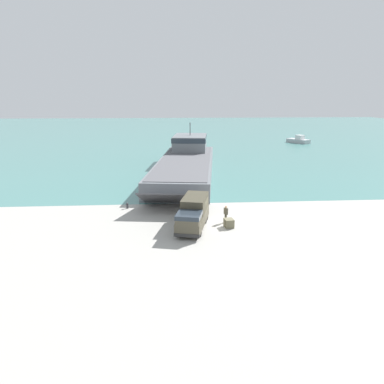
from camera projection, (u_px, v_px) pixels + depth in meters
ground_plane at (214, 223)px, 38.53m from camera, size 240.00×240.00×0.00m
water_surface at (179, 133)px, 132.55m from camera, size 240.00×180.00×0.01m
landing_craft at (186, 161)px, 63.60m from camera, size 13.04×39.35×7.74m
military_truck at (193, 213)px, 36.85m from camera, size 3.94×7.52×2.92m
soldier_on_ramp at (226, 213)px, 38.46m from camera, size 0.41×0.50×1.78m
moored_boat_a at (298, 140)px, 103.61m from camera, size 5.69×6.73×2.16m
mooring_bollard at (127, 205)px, 43.36m from camera, size 0.28×0.28×0.69m
cargo_crate at (229, 223)px, 37.16m from camera, size 0.99×1.13×0.85m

